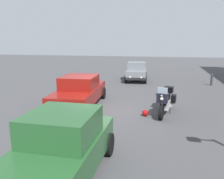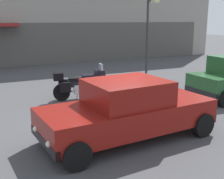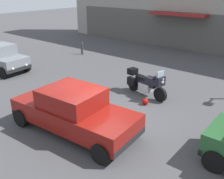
% 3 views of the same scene
% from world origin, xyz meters
% --- Properties ---
extents(ground_plane, '(80.00, 80.00, 0.00)m').
position_xyz_m(ground_plane, '(0.00, 0.00, 0.00)').
color(ground_plane, '#424244').
extents(motorcycle, '(2.25, 0.94, 1.36)m').
position_xyz_m(motorcycle, '(-0.14, 3.20, 0.62)').
color(motorcycle, black).
rests_on(motorcycle, ground).
extents(helmet, '(0.28, 0.28, 0.28)m').
position_xyz_m(helmet, '(0.39, 2.37, 0.14)').
color(helmet, '#990C0C').
rests_on(helmet, ground).
extents(car_hatchback_near, '(3.89, 1.82, 1.64)m').
position_xyz_m(car_hatchback_near, '(5.48, 0.86, 0.81)').
color(car_hatchback_near, '#235128').
rests_on(car_hatchback_near, ground).
extents(car_sedan_far, '(4.68, 2.24, 1.56)m').
position_xyz_m(car_sedan_far, '(-0.36, -0.96, 0.78)').
color(car_sedan_far, maroon).
rests_on(car_sedan_far, ground).
extents(car_compact_side, '(3.57, 1.96, 1.56)m').
position_xyz_m(car_compact_side, '(-8.62, 0.86, 0.77)').
color(car_compact_side, slate).
rests_on(car_compact_side, ground).
extents(bollard_curbside, '(0.16, 0.16, 0.89)m').
position_xyz_m(bollard_curbside, '(-7.81, 6.58, 0.47)').
color(bollard_curbside, '#333338').
rests_on(bollard_curbside, ground).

